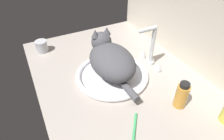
% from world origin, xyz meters
% --- Properties ---
extents(countertop, '(1.07, 0.75, 0.03)m').
position_xyz_m(countertop, '(0.00, 0.00, 0.01)').
color(countertop, '#ADA399').
rests_on(countertop, ground).
extents(backsplash_wall, '(1.07, 0.02, 0.40)m').
position_xyz_m(backsplash_wall, '(0.00, 0.39, 0.20)').
color(backsplash_wall, beige).
rests_on(backsplash_wall, ground).
extents(sink_basin, '(0.36, 0.36, 0.02)m').
position_xyz_m(sink_basin, '(-0.01, -0.02, 0.04)').
color(sink_basin, white).
rests_on(sink_basin, countertop).
extents(faucet, '(0.17, 0.11, 0.22)m').
position_xyz_m(faucet, '(-0.01, 0.20, 0.12)').
color(faucet, silver).
rests_on(faucet, countertop).
extents(cat, '(0.39, 0.20, 0.18)m').
position_xyz_m(cat, '(-0.02, -0.02, 0.13)').
color(cat, '#4C4C51').
rests_on(cat, sink_basin).
extents(amber_bottle, '(0.05, 0.05, 0.12)m').
position_xyz_m(amber_bottle, '(0.29, 0.14, 0.09)').
color(amber_bottle, gold).
rests_on(amber_bottle, countertop).
extents(metal_jar, '(0.07, 0.07, 0.07)m').
position_xyz_m(metal_jar, '(-0.39, -0.28, 0.06)').
color(metal_jar, '#B2B5BA').
rests_on(metal_jar, countertop).
extents(toothbrush, '(0.15, 0.12, 0.02)m').
position_xyz_m(toothbrush, '(0.32, -0.10, 0.04)').
color(toothbrush, '#3FB266').
rests_on(toothbrush, countertop).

